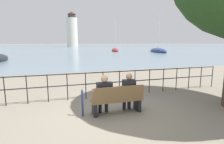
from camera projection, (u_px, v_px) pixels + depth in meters
name	position (u px, v px, depth m)	size (l,w,h in m)	color
ground_plane	(117.00, 112.00, 5.54)	(1000.00, 1000.00, 0.00)	gray
harbor_water	(59.00, 46.00, 154.63)	(600.00, 300.00, 0.01)	slate
park_bench	(117.00, 100.00, 5.42)	(1.62, 0.45, 0.90)	brown
seated_person_left	(104.00, 93.00, 5.33)	(0.46, 0.35, 1.24)	black
seated_person_right	(128.00, 91.00, 5.56)	(0.39, 0.35, 1.25)	black
promenade_railing	(103.00, 80.00, 7.06)	(11.32, 0.04, 1.05)	black
closed_umbrella	(82.00, 101.00, 5.21)	(0.09, 0.09, 0.85)	navy
sailboat_1	(115.00, 50.00, 47.28)	(3.31, 7.70, 8.81)	maroon
sailboat_2	(158.00, 51.00, 41.81)	(4.03, 9.11, 9.94)	navy
harbor_lighthouse	(72.00, 31.00, 97.81)	(5.89, 5.89, 19.43)	silver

